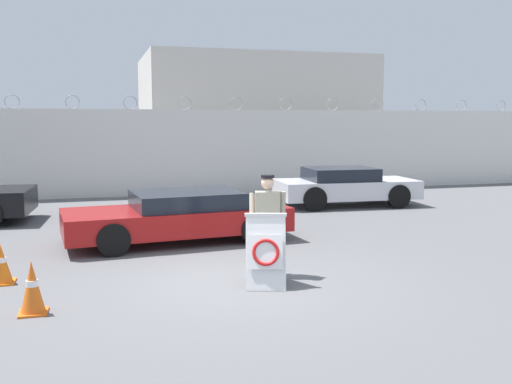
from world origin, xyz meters
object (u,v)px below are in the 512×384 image
at_px(security_guard, 267,220).
at_px(traffic_cone_mid, 1,263).
at_px(barricade_sign, 266,250).
at_px(traffic_cone_near, 32,288).
at_px(parked_car_rear_sedan, 179,216).
at_px(parked_car_far_side, 345,186).

distance_m(security_guard, traffic_cone_mid, 4.32).
xyz_separation_m(barricade_sign, security_guard, (0.22, 0.62, 0.36)).
bearing_deg(security_guard, barricade_sign, 85.04).
xyz_separation_m(traffic_cone_near, parked_car_rear_sedan, (2.56, 4.07, 0.20)).
bearing_deg(traffic_cone_near, parked_car_rear_sedan, 57.78).
bearing_deg(traffic_cone_mid, security_guard, -8.36).
bearing_deg(traffic_cone_mid, parked_car_rear_sedan, 37.04).
relative_size(traffic_cone_mid, parked_car_far_side, 0.15).
relative_size(traffic_cone_near, traffic_cone_mid, 1.10).
relative_size(barricade_sign, traffic_cone_mid, 1.74).
bearing_deg(traffic_cone_near, barricade_sign, 7.07).
bearing_deg(parked_car_far_side, barricade_sign, -119.49).
xyz_separation_m(barricade_sign, traffic_cone_near, (-3.39, -0.42, -0.21)).
bearing_deg(traffic_cone_mid, traffic_cone_near, -69.32).
distance_m(traffic_cone_mid, parked_car_rear_sedan, 4.00).
relative_size(barricade_sign, traffic_cone_near, 1.58).
distance_m(traffic_cone_near, parked_car_far_side, 11.36).
bearing_deg(traffic_cone_mid, parked_car_far_side, 35.24).
bearing_deg(security_guard, traffic_cone_near, 30.66).
distance_m(security_guard, parked_car_rear_sedan, 3.23).
distance_m(barricade_sign, traffic_cone_mid, 4.21).
bearing_deg(traffic_cone_mid, barricade_sign, -17.15).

